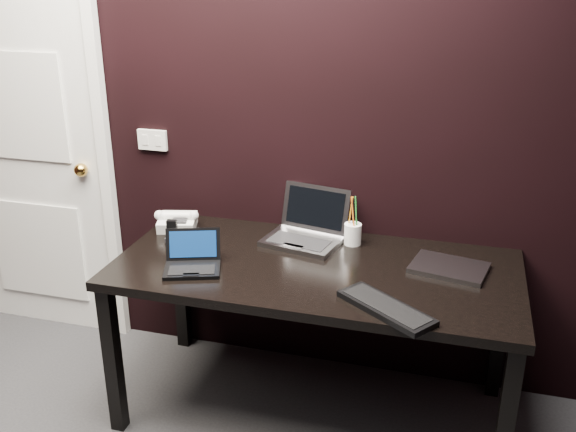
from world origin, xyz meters
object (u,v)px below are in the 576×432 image
(netbook, at_px, (192,262))
(closed_laptop, at_px, (449,268))
(door, at_px, (26,145))
(desk, at_px, (315,282))
(mobile_phone, at_px, (172,233))
(ext_keyboard, at_px, (386,308))
(desk_phone, at_px, (177,221))
(pen_cup, at_px, (353,233))
(silver_laptop, at_px, (306,232))

(netbook, bearing_deg, closed_laptop, 14.98)
(door, bearing_deg, desk, -12.82)
(closed_laptop, bearing_deg, mobile_phone, -178.56)
(ext_keyboard, xyz_separation_m, desk_phone, (-1.07, 0.51, 0.03))
(door, bearing_deg, netbook, -25.10)
(desk_phone, height_order, pen_cup, pen_cup)
(netbook, relative_size, ext_keyboard, 0.72)
(desk, xyz_separation_m, closed_laptop, (0.55, 0.11, 0.09))
(door, distance_m, closed_laptop, 2.23)
(desk, relative_size, desk_phone, 7.81)
(desk, distance_m, mobile_phone, 0.71)
(netbook, distance_m, mobile_phone, 0.32)
(closed_laptop, bearing_deg, pen_cup, 160.45)
(closed_laptop, bearing_deg, ext_keyboard, -117.11)
(desk_phone, relative_size, mobile_phone, 2.22)
(closed_laptop, xyz_separation_m, mobile_phone, (-1.24, -0.03, 0.03))
(silver_laptop, xyz_separation_m, mobile_phone, (-0.59, -0.16, -0.01))
(silver_laptop, bearing_deg, ext_keyboard, -50.74)
(desk, xyz_separation_m, silver_laptop, (-0.10, 0.24, 0.12))
(pen_cup, bearing_deg, closed_laptop, -19.55)
(door, relative_size, desk_phone, 9.83)
(desk, bearing_deg, pen_cup, 67.00)
(silver_laptop, relative_size, pen_cup, 1.67)
(door, height_order, closed_laptop, door)
(netbook, bearing_deg, mobile_phone, 130.23)
(closed_laptop, bearing_deg, silver_laptop, 168.39)
(door, bearing_deg, silver_laptop, -5.01)
(netbook, distance_m, silver_laptop, 0.56)
(netbook, distance_m, ext_keyboard, 0.83)
(ext_keyboard, bearing_deg, desk, 138.35)
(ext_keyboard, distance_m, pen_cup, 0.61)
(netbook, height_order, desk_phone, netbook)
(mobile_phone, bearing_deg, closed_laptop, 1.44)
(ext_keyboard, distance_m, mobile_phone, 1.10)
(door, bearing_deg, closed_laptop, -6.98)
(door, xyz_separation_m, silver_laptop, (1.54, -0.14, -0.26))
(mobile_phone, bearing_deg, door, 162.58)
(silver_laptop, distance_m, desk_phone, 0.63)
(desk, height_order, pen_cup, pen_cup)
(netbook, height_order, pen_cup, pen_cup)
(silver_laptop, bearing_deg, pen_cup, 5.59)
(netbook, relative_size, silver_laptop, 0.74)
(silver_laptop, bearing_deg, desk_phone, -177.27)
(silver_laptop, distance_m, ext_keyboard, 0.70)
(desk_phone, xyz_separation_m, pen_cup, (0.84, 0.05, 0.01))
(silver_laptop, height_order, pen_cup, same)
(netbook, xyz_separation_m, closed_laptop, (1.03, 0.28, -0.02))
(desk, height_order, silver_laptop, silver_laptop)
(door, height_order, desk, door)
(door, relative_size, silver_laptop, 5.58)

